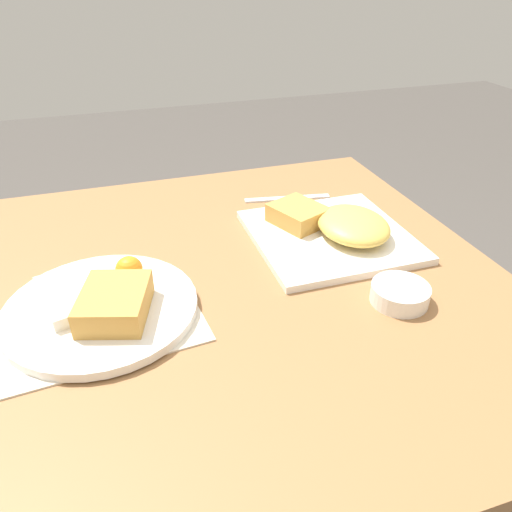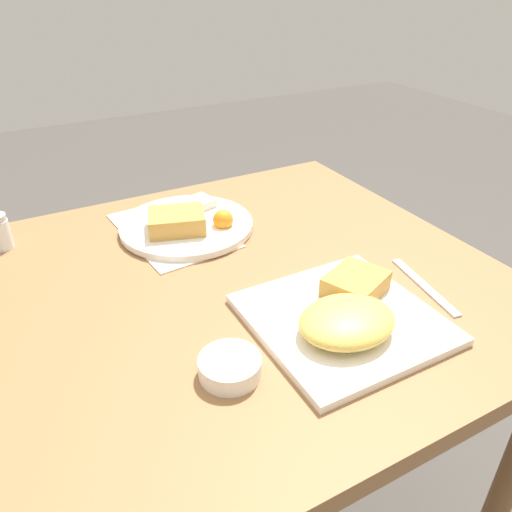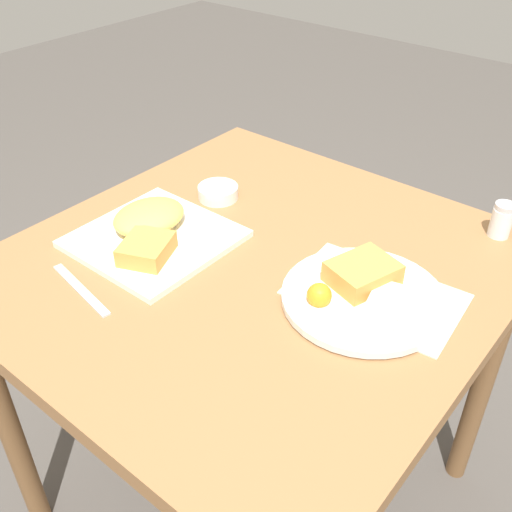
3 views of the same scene
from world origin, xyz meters
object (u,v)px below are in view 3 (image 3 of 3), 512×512
object	(u,v)px
plate_square_near	(151,231)
sauce_ramekin	(218,192)
butter_knife	(81,289)
plate_oval_far	(363,293)
salt_shaker	(501,222)

from	to	relation	value
plate_square_near	sauce_ramekin	xyz separation A→B (m)	(-0.21, -0.01, -0.01)
sauce_ramekin	butter_knife	world-z (taller)	sauce_ramekin
plate_square_near	sauce_ramekin	bearing A→B (deg)	-176.88
plate_square_near	sauce_ramekin	distance (m)	0.21
plate_square_near	plate_oval_far	world-z (taller)	plate_square_near
plate_oval_far	sauce_ramekin	bearing A→B (deg)	-103.78
sauce_ramekin	plate_oval_far	bearing A→B (deg)	76.22
plate_oval_far	butter_knife	xyz separation A→B (m)	(0.30, -0.41, -0.02)
plate_oval_far	salt_shaker	size ratio (longest dim) A/B	3.91
sauce_ramekin	salt_shaker	bearing A→B (deg)	114.61
plate_square_near	salt_shaker	xyz separation A→B (m)	(-0.46, 0.54, 0.01)
sauce_ramekin	salt_shaker	world-z (taller)	salt_shaker
salt_shaker	butter_knife	xyz separation A→B (m)	(0.66, -0.52, -0.03)
plate_oval_far	salt_shaker	distance (m)	0.38
salt_shaker	butter_knife	distance (m)	0.84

